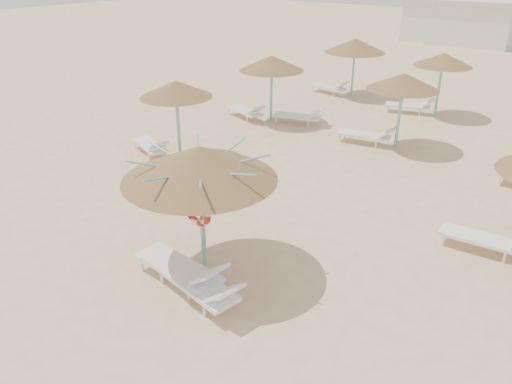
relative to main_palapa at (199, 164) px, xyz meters
The scene contains 6 objects.
ground 2.53m from the main_palapa, 11.74° to the right, with size 120.00×120.00×0.00m, color #E0BA89.
main_palapa is the anchor object (origin of this frame).
lounger_main_a 2.23m from the main_palapa, 82.60° to the right, with size 2.33×0.82×0.83m.
lounger_main_b 2.42m from the main_palapa, 50.01° to the right, with size 2.28×1.01×0.80m.
palapa_field 10.79m from the main_palapa, 89.44° to the left, with size 14.90×13.75×2.72m.
service_hut 35.38m from the main_palapa, 99.15° to the left, with size 8.40×4.40×3.25m.
Camera 1 is at (6.24, -6.59, 6.32)m, focal length 35.00 mm.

